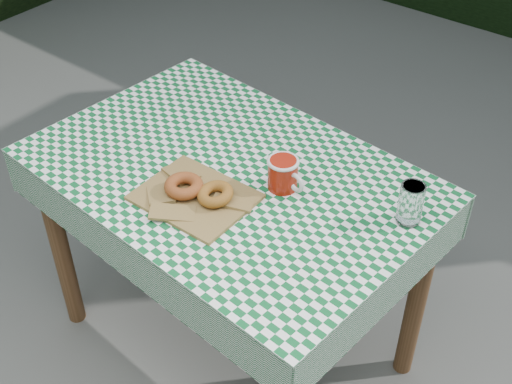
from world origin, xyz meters
TOP-DOWN VIEW (x-y plane):
  - ground at (0.00, 0.00)m, footprint 60.00×60.00m
  - table at (-0.03, -0.01)m, footprint 1.17×0.83m
  - tablecloth at (-0.03, -0.01)m, footprint 1.19×0.85m
  - paper_bag at (-0.03, -0.15)m, footprint 0.30×0.24m
  - bagel_front at (-0.06, -0.16)m, footprint 0.13×0.13m
  - bagel_back at (0.03, -0.13)m, footprint 0.14×0.14m
  - coffee_mug at (0.13, 0.03)m, footprint 0.19×0.19m
  - drinking_glass at (0.47, 0.12)m, footprint 0.06×0.06m

SIDE VIEW (x-z plane):
  - ground at x=0.00m, z-range 0.00..0.00m
  - table at x=-0.03m, z-range 0.00..0.75m
  - tablecloth at x=-0.03m, z-range 0.75..0.76m
  - paper_bag at x=-0.03m, z-range 0.76..0.77m
  - bagel_back at x=0.03m, z-range 0.77..0.80m
  - bagel_front at x=-0.06m, z-range 0.77..0.81m
  - coffee_mug at x=0.13m, z-range 0.76..0.85m
  - drinking_glass at x=0.47m, z-range 0.76..0.87m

